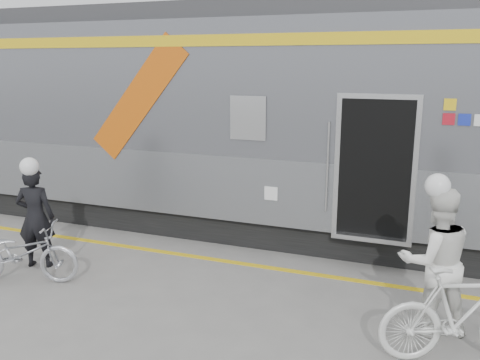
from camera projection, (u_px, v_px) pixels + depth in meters
The scene contains 9 objects.
ground at pixel (194, 332), 6.01m from camera, with size 90.00×90.00×0.00m, color slate.
train at pixel (266, 120), 9.53m from camera, with size 24.00×3.17×4.10m.
safety_strip at pixel (254, 265), 7.97m from camera, with size 24.00×0.12×0.01m, color gold.
man at pixel (35, 217), 7.79m from camera, with size 0.58×0.38×1.59m, color black.
bicycle_left at pixel (21, 253), 7.30m from camera, with size 0.58×1.66×0.87m, color #B7B9C0.
woman at pixel (435, 261), 5.86m from camera, with size 0.85×0.66×1.75m, color white.
bicycle_right at pixel (462, 314), 5.34m from camera, with size 0.50×1.77×1.06m, color silver.
helmet_man at pixel (30, 157), 7.58m from camera, with size 0.28×0.28×0.28m, color white.
helmet_woman at pixel (443, 175), 5.63m from camera, with size 0.28×0.28×0.28m, color white.
Camera 1 is at (2.46, -4.89, 3.13)m, focal length 38.00 mm.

